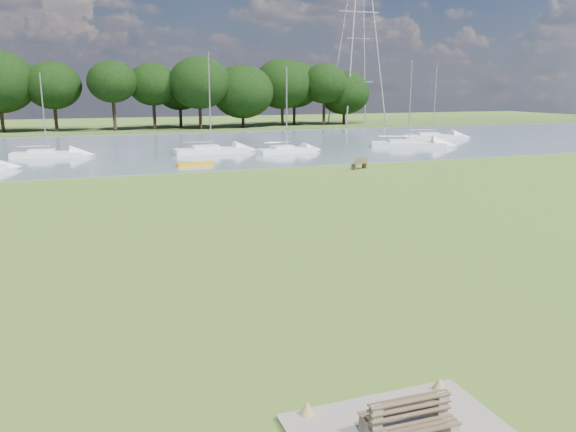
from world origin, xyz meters
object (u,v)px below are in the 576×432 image
object	(u,v)px
sailboat_1	(407,143)
sailboat_5	(286,148)
sailboat_4	(46,153)
kayak	(195,164)
pylon	(359,7)
bench_pair	(409,421)
sailboat_2	(432,135)
sailboat_7	(210,148)
riverbank_bench	(360,163)

from	to	relation	value
sailboat_1	sailboat_5	bearing A→B (deg)	-150.34
sailboat_1	sailboat_4	distance (m)	37.94
sailboat_4	sailboat_5	distance (m)	23.29
kayak	pylon	bearing A→B (deg)	42.42
bench_pair	sailboat_2	bearing A→B (deg)	56.90
sailboat_4	sailboat_7	distance (m)	15.67
bench_pair	pylon	distance (m)	95.61
pylon	sailboat_1	xyz separation A→B (m)	(-12.27, -37.04, -19.56)
pylon	sailboat_5	xyz separation A→B (m)	(-27.26, -38.29, -19.56)
bench_pair	sailboat_7	xyz separation A→B (m)	(6.68, 48.11, 0.10)
sailboat_4	sailboat_7	size ratio (longest dim) A/B	0.79
bench_pair	sailboat_2	world-z (taller)	sailboat_2
sailboat_4	pylon	bearing A→B (deg)	42.26
riverbank_bench	kayak	bearing A→B (deg)	130.81
riverbank_bench	sailboat_7	world-z (taller)	sailboat_7
sailboat_4	sailboat_1	bearing A→B (deg)	3.10
bench_pair	sailboat_5	size ratio (longest dim) A/B	0.20
kayak	sailboat_4	distance (m)	16.52
riverbank_bench	sailboat_2	bearing A→B (deg)	22.63
sailboat_5	sailboat_2	bearing A→B (deg)	12.35
bench_pair	pylon	xyz separation A→B (m)	(41.23, 84.00, 19.63)
bench_pair	sailboat_2	distance (m)	66.04
kayak	sailboat_1	distance (m)	26.58
kayak	sailboat_4	bearing A→B (deg)	130.73
bench_pair	kayak	size ratio (longest dim) A/B	0.54
riverbank_bench	sailboat_1	world-z (taller)	sailboat_1
sailboat_5	sailboat_7	size ratio (longest dim) A/B	0.86
kayak	sailboat_5	bearing A→B (deg)	23.46
sailboat_2	sailboat_5	xyz separation A→B (m)	(-23.36, -8.76, -0.02)
riverbank_bench	sailboat_5	xyz separation A→B (m)	(-1.96, 12.58, 0.06)
riverbank_bench	sailboat_2	size ratio (longest dim) A/B	0.17
sailboat_2	sailboat_7	xyz separation A→B (m)	(-30.66, -6.36, 0.01)
kayak	sailboat_7	bearing A→B (deg)	62.35
sailboat_1	sailboat_4	bearing A→B (deg)	-160.46
sailboat_7	sailboat_4	bearing A→B (deg)	168.97
pylon	sailboat_4	xyz separation A→B (m)	(-50.04, -33.49, -19.60)
kayak	pylon	world-z (taller)	pylon
bench_pair	sailboat_4	bearing A→B (deg)	101.22
riverbank_bench	sailboat_2	xyz separation A→B (m)	(21.41, 21.34, 0.07)
sailboat_1	sailboat_7	distance (m)	22.31
bench_pair	pylon	world-z (taller)	pylon
sailboat_4	sailboat_5	size ratio (longest dim) A/B	0.93
sailboat_1	sailboat_4	xyz separation A→B (m)	(-37.77, 3.55, -0.04)
riverbank_bench	pylon	bearing A→B (deg)	41.27
riverbank_bench	pylon	world-z (taller)	pylon
pylon	kayak	bearing A→B (deg)	-130.30
pylon	sailboat_5	bearing A→B (deg)	-125.45
bench_pair	sailboat_1	xyz separation A→B (m)	(28.96, 46.96, 0.07)
bench_pair	sailboat_1	bearing A→B (deg)	59.67
sailboat_2	sailboat_4	bearing A→B (deg)	-159.27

